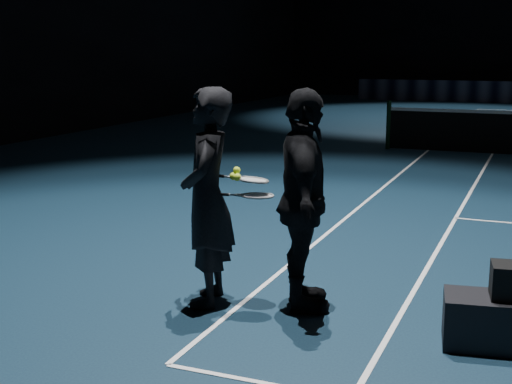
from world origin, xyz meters
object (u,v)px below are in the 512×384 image
Objects in this scene: player_b at (303,201)px; tennis_balls at (236,175)px; racket_upper at (253,180)px; racket_lower at (258,196)px; player_a at (207,198)px.

tennis_balls is at bearing 79.92° from player_b.
racket_lower is at bearing -42.66° from racket_upper.
player_b is 16.19× the size of tennis_balls.
player_a is 0.43m from racket_upper.
racket_upper is 5.67× the size of tennis_balls.
racket_upper is at bearing 141.34° from racket_lower.
player_a is 2.86× the size of racket_upper.
player_a is 16.19× the size of tennis_balls.
tennis_balls is (0.25, 0.06, 0.21)m from player_a.
tennis_balls reaches higher than racket_lower.
racket_lower is 5.67× the size of tennis_balls.
player_b reaches higher than racket_lower.
player_a and player_b have the same top height.
player_a is at bearing 80.41° from player_b.
player_a is 1.00× the size of player_b.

